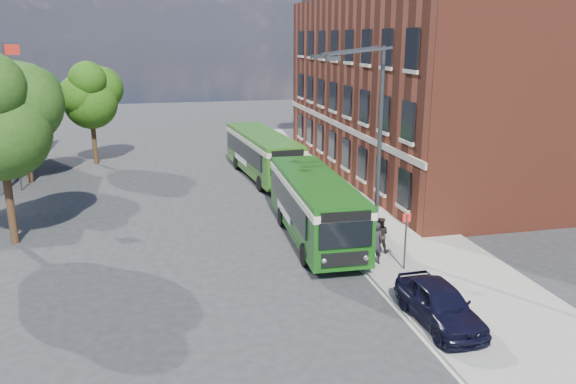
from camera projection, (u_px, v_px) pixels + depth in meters
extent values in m
plane|color=#2A2B2D|center=(252.00, 247.00, 25.82)|extent=(120.00, 120.00, 0.00)
cube|color=gray|center=(342.00, 191.00, 34.83)|extent=(6.00, 48.00, 0.15)
cube|color=beige|center=(294.00, 195.00, 34.19)|extent=(0.12, 48.00, 0.01)
cube|color=maroon|center=(423.00, 87.00, 38.53)|extent=(12.00, 26.00, 12.00)
cube|color=beige|center=(338.00, 125.00, 37.85)|extent=(0.12, 26.00, 0.35)
cylinder|color=#37393C|center=(13.00, 119.00, 34.08)|extent=(0.10, 0.10, 9.00)
cube|color=red|center=(12.00, 50.00, 33.07)|extent=(0.90, 0.02, 0.60)
cylinder|color=#37393C|center=(375.00, 250.00, 25.04)|extent=(0.44, 0.44, 0.30)
cylinder|color=#37393C|center=(379.00, 155.00, 23.87)|extent=(0.18, 0.18, 9.00)
cube|color=#37393C|center=(360.00, 51.00, 21.88)|extent=(2.58, 0.46, 0.37)
cube|color=#37393C|center=(350.00, 50.00, 23.01)|extent=(2.58, 0.46, 0.37)
cube|color=#37393C|center=(333.00, 59.00, 21.23)|extent=(0.55, 0.22, 0.16)
cube|color=#37393C|center=(318.00, 57.00, 23.26)|extent=(0.55, 0.22, 0.16)
cylinder|color=#37393C|center=(405.00, 243.00, 22.77)|extent=(0.08, 0.08, 2.50)
cube|color=red|center=(407.00, 218.00, 22.47)|extent=(0.35, 0.04, 0.35)
cube|color=#144C11|center=(315.00, 203.00, 26.43)|extent=(2.82, 9.97, 2.45)
cube|color=#144C11|center=(314.00, 229.00, 26.77)|extent=(2.86, 10.01, 0.14)
cube|color=black|center=(287.00, 200.00, 26.44)|extent=(0.34, 8.09, 1.10)
cube|color=black|center=(339.00, 197.00, 26.92)|extent=(0.34, 8.09, 1.10)
cube|color=#F3EEC7|center=(315.00, 186.00, 26.21)|extent=(2.88, 10.03, 0.32)
cube|color=#144C11|center=(315.00, 179.00, 26.11)|extent=(2.71, 9.87, 0.12)
cube|color=black|center=(346.00, 235.00, 21.68)|extent=(2.15, 0.15, 1.05)
cube|color=black|center=(346.00, 217.00, 21.47)|extent=(2.00, 0.14, 0.38)
cube|color=black|center=(345.00, 259.00, 21.94)|extent=(1.90, 0.14, 0.55)
sphere|color=silver|center=(324.00, 261.00, 21.80)|extent=(0.26, 0.26, 0.26)
sphere|color=silver|center=(366.00, 257.00, 22.12)|extent=(0.26, 0.26, 0.26)
cube|color=black|center=(293.00, 174.00, 31.07)|extent=(2.00, 0.14, 0.90)
cube|color=white|center=(284.00, 211.00, 27.30)|extent=(0.14, 3.20, 0.45)
cylinder|color=black|center=(305.00, 255.00, 23.58)|extent=(0.31, 1.01, 1.00)
cylinder|color=black|center=(358.00, 251.00, 24.02)|extent=(0.31, 1.01, 1.00)
cylinder|color=black|center=(282.00, 216.00, 28.58)|extent=(0.31, 1.01, 1.00)
cylinder|color=black|center=(326.00, 214.00, 29.02)|extent=(0.31, 1.01, 1.00)
cube|color=#2C6519|center=(262.00, 151.00, 38.27)|extent=(3.53, 11.06, 2.45)
cube|color=#2C6519|center=(262.00, 170.00, 38.62)|extent=(3.57, 11.11, 0.14)
cube|color=black|center=(243.00, 150.00, 38.12)|extent=(0.94, 9.04, 1.10)
cube|color=black|center=(279.00, 148.00, 38.91)|extent=(0.94, 9.04, 1.10)
cube|color=beige|center=(262.00, 139.00, 38.05)|extent=(3.59, 11.13, 0.32)
cube|color=#2C6519|center=(262.00, 134.00, 37.96)|extent=(3.42, 10.95, 0.12)
cube|color=black|center=(288.00, 166.00, 33.24)|extent=(2.15, 0.28, 1.05)
cube|color=black|center=(288.00, 153.00, 33.02)|extent=(2.00, 0.27, 0.38)
cube|color=black|center=(288.00, 182.00, 33.49)|extent=(1.90, 0.26, 0.55)
sphere|color=silver|center=(274.00, 183.00, 33.25)|extent=(0.26, 0.26, 0.26)
sphere|color=silver|center=(301.00, 181.00, 33.77)|extent=(0.26, 0.26, 0.26)
cube|color=black|center=(243.00, 135.00, 43.20)|extent=(2.00, 0.27, 0.90)
cube|color=white|center=(241.00, 159.00, 38.96)|extent=(0.35, 3.19, 0.45)
cylinder|color=black|center=(261.00, 184.00, 34.94)|extent=(0.37, 1.02, 1.00)
cylinder|color=black|center=(296.00, 181.00, 35.65)|extent=(0.37, 1.02, 1.00)
cylinder|color=black|center=(237.00, 163.00, 40.66)|extent=(0.37, 1.02, 1.00)
cylinder|color=black|center=(268.00, 161.00, 41.38)|extent=(0.37, 1.02, 1.00)
imported|color=black|center=(439.00, 304.00, 18.50)|extent=(1.74, 4.17, 1.41)
imported|color=black|center=(375.00, 243.00, 23.30)|extent=(0.70, 0.48, 1.85)
imported|color=black|center=(380.00, 235.00, 24.59)|extent=(0.97, 0.88, 1.62)
cylinder|color=#3C2315|center=(10.00, 205.00, 25.84)|extent=(0.36, 0.36, 3.76)
sphere|color=#254714|center=(0.00, 131.00, 24.92)|extent=(4.45, 4.45, 4.45)
sphere|color=#254714|center=(21.00, 104.00, 25.45)|extent=(3.76, 3.76, 3.76)
cylinder|color=#3C2315|center=(28.00, 157.00, 36.85)|extent=(0.36, 0.36, 3.40)
sphere|color=#114B0F|center=(22.00, 110.00, 36.02)|extent=(4.01, 4.01, 4.01)
sphere|color=#114B0F|center=(35.00, 93.00, 36.50)|extent=(3.40, 3.40, 3.40)
sphere|color=#114B0F|center=(7.00, 102.00, 35.20)|extent=(3.09, 3.09, 3.09)
sphere|color=#114B0F|center=(16.00, 83.00, 34.82)|extent=(2.78, 2.78, 2.78)
cylinder|color=#3C2315|center=(94.00, 142.00, 42.26)|extent=(0.36, 0.36, 3.28)
sphere|color=#234D0E|center=(91.00, 103.00, 41.46)|extent=(3.87, 3.87, 3.87)
sphere|color=#234D0E|center=(101.00, 88.00, 41.92)|extent=(3.28, 3.28, 3.28)
sphere|color=#234D0E|center=(80.00, 95.00, 40.66)|extent=(2.98, 2.98, 2.98)
sphere|color=#234D0E|center=(87.00, 80.00, 40.30)|extent=(2.68, 2.68, 2.68)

